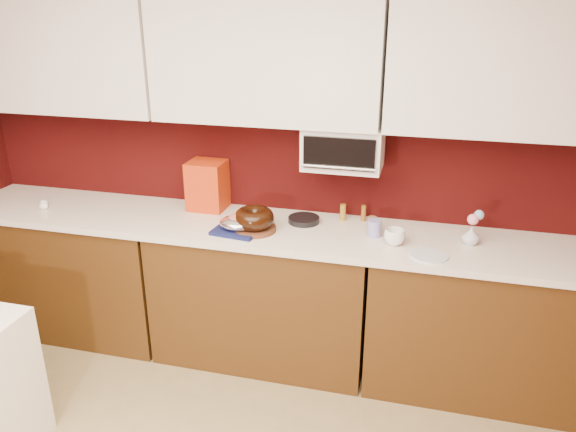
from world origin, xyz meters
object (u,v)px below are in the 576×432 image
Objects in this scene: pandoro_box at (208,185)px; flower_vase at (471,235)px; foil_ham_nest at (237,223)px; blue_jar at (374,228)px; toaster_oven at (344,147)px; bundt_cake at (254,218)px; coffee_mug at (394,235)px.

pandoro_box reaches higher than flower_vase.
foil_ham_nest is at bearing -45.49° from pandoro_box.
blue_jar is 0.53m from flower_vase.
toaster_oven reaches higher than bundt_cake.
toaster_oven is at bearing 170.14° from flower_vase.
bundt_cake reaches higher than flower_vase.
foil_ham_nest is 1.32m from flower_vase.
pandoro_box is (-0.40, 0.28, 0.08)m from bundt_cake.
coffee_mug is (0.90, 0.04, -0.00)m from foil_ham_nest.
bundt_cake is 1.12× the size of foil_ham_nest.
blue_jar is at bearing 8.24° from bundt_cake.
toaster_oven reaches higher than pandoro_box.
bundt_cake is 2.05× the size of flower_vase.
toaster_oven is 1.91× the size of bundt_cake.
coffee_mug is (1.21, -0.28, -0.10)m from pandoro_box.
flower_vase reaches higher than blue_jar.
foil_ham_nest is at bearing -153.18° from toaster_oven.
pandoro_box reaches higher than foil_ham_nest.
foil_ham_nest is 0.79m from blue_jar.
pandoro_box is 1.11m from blue_jar.
toaster_oven is at bearing 26.82° from foil_ham_nest.
flower_vase is at bearing 5.50° from bundt_cake.
toaster_oven is 0.76m from foil_ham_nest.
coffee_mug is 1.13× the size of blue_jar.
toaster_oven is 0.59m from coffee_mug.
foil_ham_nest is 0.67× the size of pandoro_box.
coffee_mug is at bearing -12.14° from pandoro_box.
toaster_oven is 0.87m from flower_vase.
coffee_mug is at bearing -35.46° from toaster_oven.
toaster_oven is 3.93× the size of flower_vase.
pandoro_box is at bearing 174.17° from flower_vase.
flower_vase is at bearing 15.15° from coffee_mug.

